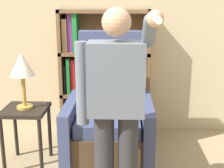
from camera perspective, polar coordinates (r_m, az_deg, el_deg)
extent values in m
cube|color=beige|center=(3.81, 1.36, 12.02)|extent=(8.00, 0.06, 2.80)
cube|color=brown|center=(3.79, -9.04, 1.91)|extent=(0.04, 0.28, 1.50)
cube|color=brown|center=(3.73, 6.50, 1.77)|extent=(0.04, 0.28, 1.50)
cube|color=brown|center=(3.86, -1.21, 2.31)|extent=(1.06, 0.01, 1.50)
cube|color=brown|center=(3.96, -1.27, -8.50)|extent=(1.06, 0.28, 0.04)
cube|color=brown|center=(3.79, -1.32, -1.83)|extent=(1.06, 0.28, 0.04)
cube|color=brown|center=(3.68, -1.36, 5.66)|extent=(1.06, 0.28, 0.04)
cube|color=brown|center=(3.63, -1.41, 13.16)|extent=(1.06, 0.28, 0.04)
cube|color=#1E47B2|center=(3.93, -7.95, -5.48)|extent=(0.05, 0.22, 0.38)
cube|color=#1E47B2|center=(3.93, -7.07, -5.61)|extent=(0.05, 0.21, 0.37)
cube|color=#337070|center=(3.93, -6.22, -6.20)|extent=(0.04, 0.22, 0.28)
cube|color=#337070|center=(3.93, -5.68, -6.22)|extent=(0.03, 0.16, 0.28)
cube|color=black|center=(3.80, -8.37, 0.98)|extent=(0.03, 0.18, 0.33)
cube|color=#238438|center=(3.78, -7.78, 1.64)|extent=(0.04, 0.22, 0.42)
cube|color=red|center=(3.78, -6.99, 1.52)|extent=(0.05, 0.18, 0.41)
cube|color=#5B99A8|center=(3.78, -6.24, 0.80)|extent=(0.03, 0.16, 0.31)
cube|color=#9E7A47|center=(3.71, -8.45, 8.82)|extent=(0.06, 0.22, 0.38)
cube|color=purple|center=(3.69, -7.57, 9.29)|extent=(0.05, 0.17, 0.44)
cube|color=#238438|center=(3.68, -6.64, 9.30)|extent=(0.05, 0.23, 0.44)
cube|color=#4C3823|center=(3.12, -0.56, -11.26)|extent=(0.62, 0.75, 0.44)
cube|color=#3D4770|center=(2.97, -0.62, -6.77)|extent=(0.58, 0.63, 0.12)
cube|color=#3D4770|center=(3.24, -0.28, 0.06)|extent=(0.62, 0.16, 1.09)
cube|color=#3D4770|center=(3.11, -7.33, -9.10)|extent=(0.10, 0.83, 0.68)
cube|color=#3D4770|center=(3.07, 6.27, -9.36)|extent=(0.10, 0.83, 0.68)
cylinder|color=#2D2D33|center=(2.44, -1.44, -14.32)|extent=(0.15, 0.15, 0.81)
cylinder|color=#2D2D33|center=(2.44, 2.90, -14.39)|extent=(0.15, 0.15, 0.81)
cube|color=slate|center=(2.19, 0.79, 0.99)|extent=(0.40, 0.24, 0.52)
sphere|color=tan|center=(2.13, 0.83, 11.25)|extent=(0.20, 0.20, 0.20)
cylinder|color=slate|center=(2.22, -5.53, 0.03)|extent=(0.09, 0.09, 0.60)
cylinder|color=slate|center=(2.02, 6.84, 9.50)|extent=(0.09, 0.28, 0.23)
cylinder|color=slate|center=(1.77, 7.52, 11.67)|extent=(0.08, 0.27, 0.10)
sphere|color=tan|center=(1.64, 7.92, 11.79)|extent=(0.09, 0.09, 0.09)
cylinder|color=white|center=(1.55, 8.25, 11.58)|extent=(0.04, 0.15, 0.04)
cube|color=black|center=(3.13, -15.59, -4.58)|extent=(0.42, 0.42, 0.04)
cylinder|color=black|center=(3.15, -19.38, -10.67)|extent=(0.04, 0.04, 0.56)
cylinder|color=black|center=(3.04, -12.93, -11.15)|extent=(0.04, 0.04, 0.56)
cylinder|color=black|center=(3.46, -17.20, -8.14)|extent=(0.04, 0.04, 0.56)
cylinder|color=black|center=(3.36, -11.33, -8.46)|extent=(0.04, 0.04, 0.56)
cylinder|color=gold|center=(3.12, -15.63, -4.05)|extent=(0.15, 0.15, 0.02)
cylinder|color=gold|center=(3.08, -15.84, -1.22)|extent=(0.04, 0.04, 0.30)
cone|color=beige|center=(3.02, -16.19, 3.49)|extent=(0.23, 0.23, 0.22)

